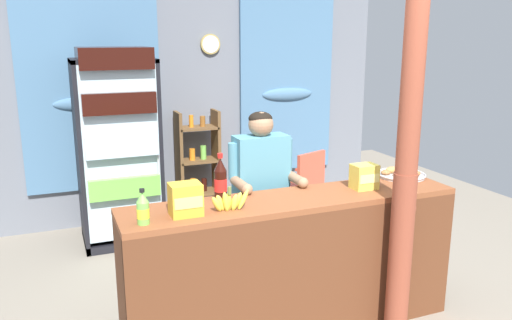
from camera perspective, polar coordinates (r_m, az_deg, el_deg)
ground_plane at (r=4.72m, az=-0.49°, el=-12.70°), size 8.05×8.05×0.00m
back_wall_curtained at (r=6.09m, az=-7.23°, el=6.08°), size 4.67×0.22×2.55m
stall_counter at (r=3.65m, az=4.78°, el=-10.68°), size 2.40×0.50×1.00m
timber_post at (r=3.58m, az=16.18°, el=-2.20°), size 0.18×0.16×2.40m
drink_fridge at (r=5.33m, az=-15.02°, el=2.33°), size 0.79×0.75×1.99m
bottle_shelf_rack at (r=5.96m, az=-6.41°, el=-0.44°), size 0.48×0.28×1.27m
plastic_lawn_chair at (r=5.78m, az=5.13°, el=-2.53°), size 0.57×0.57×0.86m
shopkeeper at (r=3.97m, az=0.58°, el=-2.75°), size 0.52×0.42×1.54m
soda_bottle_cola at (r=3.53m, az=-3.95°, el=-2.18°), size 0.09×0.09×0.32m
soda_bottle_lime_soda at (r=3.14m, az=-12.38°, el=-5.32°), size 0.08×0.08×0.22m
snack_box_choco_powder at (r=3.24m, az=-7.79°, el=-4.33°), size 0.20×0.16×0.20m
snack_box_instant_noodle at (r=3.85m, az=11.87°, el=-1.81°), size 0.18×0.14×0.18m
pastry_tray at (r=4.26m, az=15.79°, el=-1.50°), size 0.38×0.38×0.07m
banana_bunch at (r=3.32m, az=-2.95°, el=-4.62°), size 0.27×0.07×0.16m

